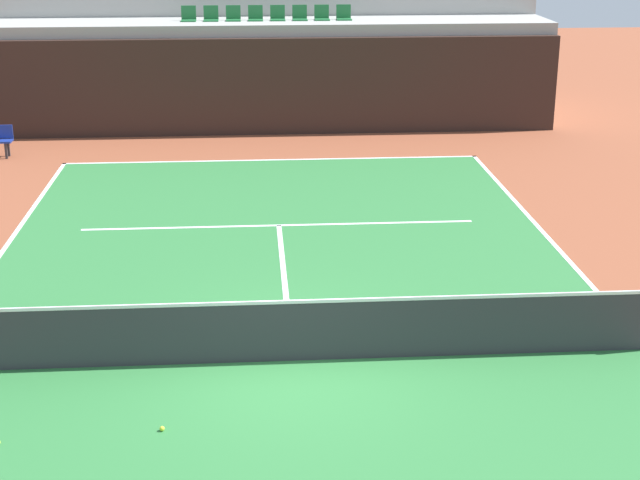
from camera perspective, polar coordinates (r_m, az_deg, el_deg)
The scene contains 11 objects.
ground_plane at distance 14.44m, azimuth -1.64°, elevation -7.17°, with size 80.00×80.00×0.00m, color brown.
court_surface at distance 14.44m, azimuth -1.64°, elevation -7.15°, with size 11.00×24.00×0.01m, color #2D7238.
baseline_far at distance 25.69m, azimuth -2.84°, elevation 4.76°, with size 11.00×0.10×0.00m, color white.
service_line_far at distance 20.37m, azimuth -2.45°, elevation 0.87°, with size 8.26×0.10×0.00m, color white.
centre_service_line at distance 17.36m, azimuth -2.12°, elevation -2.45°, with size 0.10×6.40×0.00m, color white.
back_wall at distance 28.50m, azimuth -3.05°, elevation 9.05°, with size 17.08×0.30×2.80m, color black.
stands_tier_lower at distance 29.80m, azimuth -3.11°, elevation 9.83°, with size 17.08×2.40×3.15m, color #9E9E99.
stands_tier_upper at distance 32.11m, azimuth -3.22°, elevation 11.16°, with size 17.08×2.40×3.86m, color #9E9E99.
seating_row_lower at distance 29.66m, azimuth -3.18°, elevation 13.10°, with size 5.09×0.44×0.44m.
tennis_net at distance 14.22m, azimuth -1.66°, elevation -5.34°, with size 11.08×0.08×1.07m.
tennis_ball_1 at distance 12.79m, azimuth -9.33°, elevation -10.96°, with size 0.07×0.07×0.07m, color #CCE033.
Camera 1 is at (-0.52, -12.93, 6.42)m, focal length 54.06 mm.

